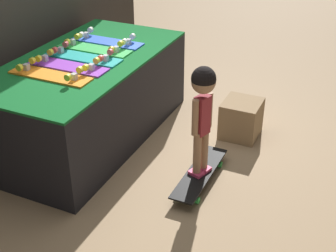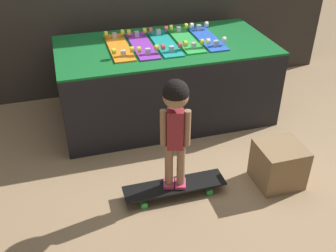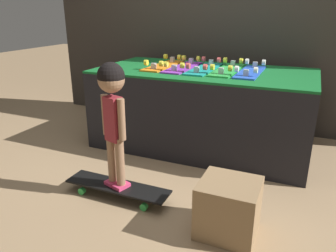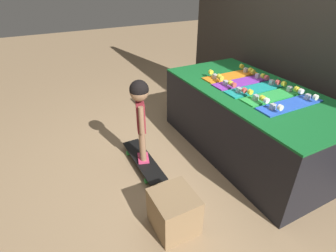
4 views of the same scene
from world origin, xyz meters
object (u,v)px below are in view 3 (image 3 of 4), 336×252
object	(u,v)px
skateboard_purple_on_rack	(183,66)
skateboard_on_floor	(118,187)
skateboard_orange_on_rack	(164,65)
skateboard_green_on_rack	(227,69)
child	(112,103)
storage_box	(228,208)
skateboard_teal_on_rack	(204,68)
skateboard_blue_on_rack	(251,71)

from	to	relation	value
skateboard_purple_on_rack	skateboard_on_floor	world-z (taller)	skateboard_purple_on_rack
skateboard_orange_on_rack	skateboard_green_on_rack	bearing A→B (deg)	0.34
skateboard_orange_on_rack	skateboard_on_floor	distance (m)	1.40
child	skateboard_on_floor	bearing A→B (deg)	107.32
child	storage_box	world-z (taller)	child
skateboard_teal_on_rack	skateboard_blue_on_rack	bearing A→B (deg)	2.47
skateboard_teal_on_rack	child	size ratio (longest dim) A/B	0.77
skateboard_teal_on_rack	skateboard_green_on_rack	world-z (taller)	same
storage_box	skateboard_purple_on_rack	bearing A→B (deg)	121.82
skateboard_blue_on_rack	child	size ratio (longest dim) A/B	0.77
skateboard_blue_on_rack	skateboard_on_floor	distance (m)	1.55
skateboard_green_on_rack	storage_box	distance (m)	1.47
skateboard_green_on_rack	skateboard_orange_on_rack	bearing A→B (deg)	-179.66
skateboard_blue_on_rack	skateboard_green_on_rack	bearing A→B (deg)	178.67
storage_box	skateboard_teal_on_rack	bearing A→B (deg)	114.38
skateboard_teal_on_rack	skateboard_on_floor	bearing A→B (deg)	-102.21
skateboard_teal_on_rack	skateboard_green_on_rack	distance (m)	0.21
skateboard_purple_on_rack	child	xyz separation A→B (m)	(-0.04, -1.19, -0.06)
skateboard_blue_on_rack	skateboard_teal_on_rack	bearing A→B (deg)	-177.53
skateboard_purple_on_rack	skateboard_blue_on_rack	bearing A→B (deg)	1.39
skateboard_blue_on_rack	child	bearing A→B (deg)	-119.58
skateboard_purple_on_rack	skateboard_teal_on_rack	bearing A→B (deg)	-0.79
skateboard_teal_on_rack	skateboard_blue_on_rack	world-z (taller)	same
skateboard_on_floor	skateboard_purple_on_rack	bearing A→B (deg)	87.93
skateboard_on_floor	storage_box	distance (m)	0.84
skateboard_blue_on_rack	skateboard_on_floor	xyz separation A→B (m)	(-0.68, -1.20, -0.70)
child	skateboard_green_on_rack	bearing A→B (deg)	86.08
skateboard_orange_on_rack	skateboard_on_floor	xyz separation A→B (m)	(0.17, -1.20, -0.70)
skateboard_teal_on_rack	skateboard_green_on_rack	xyz separation A→B (m)	(0.21, 0.02, 0.00)
child	storage_box	bearing A→B (deg)	11.84
storage_box	skateboard_on_floor	bearing A→B (deg)	174.52
skateboard_green_on_rack	child	size ratio (longest dim) A/B	0.77
child	skateboard_purple_on_rack	bearing A→B (deg)	105.25
skateboard_purple_on_rack	child	world-z (taller)	child
skateboard_purple_on_rack	skateboard_blue_on_rack	distance (m)	0.64
skateboard_blue_on_rack	child	world-z (taller)	child
skateboard_green_on_rack	child	world-z (taller)	child
skateboard_purple_on_rack	skateboard_teal_on_rack	xyz separation A→B (m)	(0.21, -0.00, 0.00)
skateboard_green_on_rack	skateboard_blue_on_rack	world-z (taller)	same
skateboard_orange_on_rack	skateboard_teal_on_rack	size ratio (longest dim) A/B	1.00
skateboard_on_floor	skateboard_blue_on_rack	bearing A→B (deg)	60.42
skateboard_orange_on_rack	skateboard_teal_on_rack	world-z (taller)	same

